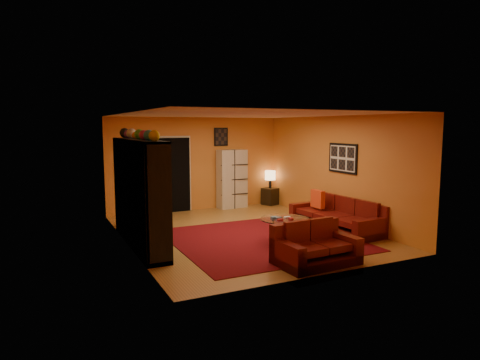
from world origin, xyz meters
name	(u,v)px	position (x,y,z in m)	size (l,w,h in m)	color
floor	(243,233)	(0.00, 0.00, 0.00)	(6.00, 6.00, 0.00)	olive
ceiling	(243,115)	(0.00, 0.00, 2.60)	(6.00, 6.00, 0.00)	white
wall_back	(196,164)	(0.00, 3.00, 1.30)	(6.00, 6.00, 0.00)	orange
wall_front	(327,194)	(0.00, -3.00, 1.30)	(6.00, 6.00, 0.00)	orange
wall_left	(127,181)	(-2.50, 0.00, 1.30)	(6.00, 6.00, 0.00)	orange
wall_right	(335,170)	(2.50, 0.00, 1.30)	(6.00, 6.00, 0.00)	orange
rug	(262,239)	(0.10, -0.70, 0.01)	(3.60, 3.60, 0.01)	#4F0910
doorway	(173,175)	(-0.70, 2.96, 1.02)	(0.95, 0.10, 2.04)	black
wall_art_right	(343,158)	(2.48, -0.30, 1.60)	(0.03, 1.00, 0.70)	black
wall_art_back	(221,137)	(0.75, 2.98, 2.05)	(0.42, 0.03, 0.52)	black
entertainment_unit	(139,193)	(-2.27, 0.00, 1.05)	(0.45, 3.00, 2.10)	black
tv	(141,196)	(-2.23, 0.05, 0.98)	(0.12, 0.90, 0.52)	black
sofa	(339,217)	(2.14, -0.66, 0.28)	(1.10, 2.41, 0.85)	#520C0A
loveseat	(313,247)	(0.17, -2.42, 0.29)	(1.43, 0.91, 0.85)	#520C0A
throw_pillow	(318,199)	(1.95, -0.07, 0.63)	(0.12, 0.42, 0.42)	#EA421A
coffee_table	(285,221)	(0.39, -1.13, 0.46)	(0.99, 0.99, 0.50)	silver
storage_cabinet	(232,179)	(1.01, 2.80, 0.84)	(0.84, 0.37, 1.68)	beige
bowl_chair	(138,215)	(-2.00, 1.48, 0.30)	(0.68, 0.68, 0.56)	black
side_table	(270,196)	(2.25, 2.75, 0.25)	(0.40, 0.40, 0.50)	black
table_lamp	(270,176)	(2.25, 2.75, 0.88)	(0.32, 0.32, 0.53)	black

